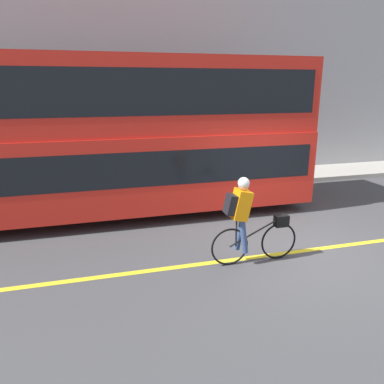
% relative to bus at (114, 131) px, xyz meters
% --- Properties ---
extents(ground_plane, '(80.00, 80.00, 0.00)m').
position_rel_bus_xyz_m(ground_plane, '(3.30, -3.20, -2.16)').
color(ground_plane, '#424244').
extents(road_center_line, '(50.00, 0.14, 0.01)m').
position_rel_bus_xyz_m(road_center_line, '(3.30, -3.31, -2.15)').
color(road_center_line, yellow).
rests_on(road_center_line, ground_plane).
extents(sidewalk_curb, '(60.00, 1.92, 0.15)m').
position_rel_bus_xyz_m(sidewalk_curb, '(3.30, 2.53, -2.08)').
color(sidewalk_curb, '#A8A399').
rests_on(sidewalk_curb, ground_plane).
extents(building_facade, '(60.00, 0.30, 8.21)m').
position_rel_bus_xyz_m(building_facade, '(3.30, 3.65, 1.95)').
color(building_facade, '#9E9EA3').
rests_on(building_facade, ground_plane).
extents(bus, '(9.88, 2.46, 3.91)m').
position_rel_bus_xyz_m(bus, '(0.00, 0.00, 0.00)').
color(bus, black).
rests_on(bus, ground_plane).
extents(cyclist_on_bike, '(1.73, 0.32, 1.67)m').
position_rel_bus_xyz_m(cyclist_on_bike, '(2.07, -3.47, -1.26)').
color(cyclist_on_bike, black).
rests_on(cyclist_on_bike, ground_plane).
extents(street_sign_post, '(0.36, 0.09, 2.78)m').
position_rel_bus_xyz_m(street_sign_post, '(3.03, 2.43, -0.46)').
color(street_sign_post, '#59595B').
rests_on(street_sign_post, sidewalk_curb).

